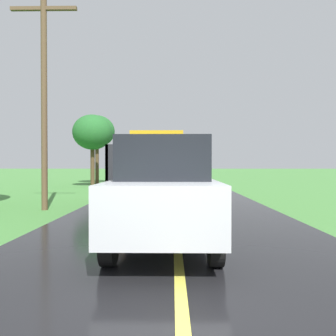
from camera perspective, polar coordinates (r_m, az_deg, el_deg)
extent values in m
cube|color=#2D2D30|center=(10.95, -2.46, -3.85)|extent=(0.90, 5.51, 0.24)
cube|color=brown|center=(10.94, -2.46, -2.80)|extent=(2.30, 5.80, 0.20)
cube|color=gold|center=(12.87, -1.97, 2.41)|extent=(2.10, 1.90, 1.90)
cube|color=black|center=(13.83, -1.78, 3.67)|extent=(1.78, 0.02, 0.76)
cube|color=#232328|center=(10.07, -9.10, 0.58)|extent=(0.08, 3.85, 1.10)
cube|color=#232328|center=(9.93, 3.62, 0.59)|extent=(0.08, 3.85, 1.10)
cube|color=#232328|center=(8.06, -3.63, 0.55)|extent=(2.30, 0.08, 1.10)
cube|color=#232328|center=(11.82, -2.21, 0.61)|extent=(2.30, 0.08, 1.10)
cylinder|color=black|center=(12.84, -6.69, -3.62)|extent=(0.28, 1.00, 1.00)
cylinder|color=black|center=(12.74, 2.73, -3.65)|extent=(0.28, 1.00, 1.00)
cylinder|color=black|center=(9.50, -9.38, -5.17)|extent=(0.28, 1.00, 1.00)
cylinder|color=black|center=(9.36, 3.43, -5.24)|extent=(0.28, 1.00, 1.00)
ellipsoid|color=gold|center=(11.53, -2.03, -1.42)|extent=(0.43, 0.42, 0.49)
ellipsoid|color=#AEC124|center=(9.53, -4.08, 0.43)|extent=(0.49, 0.54, 0.37)
ellipsoid|color=#A4CF1E|center=(8.76, -5.88, 2.13)|extent=(0.40, 0.49, 0.45)
ellipsoid|color=#B5CE2B|center=(8.61, -4.99, 0.05)|extent=(0.43, 0.51, 0.48)
ellipsoid|color=#9EC81E|center=(9.51, 0.08, 0.49)|extent=(0.55, 0.68, 0.39)
ellipsoid|color=gold|center=(8.64, -2.07, -2.12)|extent=(0.43, 0.43, 0.42)
ellipsoid|color=#A4BB1D|center=(10.79, -2.03, 0.25)|extent=(0.56, 0.59, 0.48)
ellipsoid|color=#B4C233|center=(9.44, -7.14, -1.61)|extent=(0.46, 0.51, 0.42)
ellipsoid|color=#B5C31E|center=(9.40, -4.22, 2.06)|extent=(0.58, 0.63, 0.42)
ellipsoid|color=#ADBB2B|center=(9.03, -8.02, -1.61)|extent=(0.51, 0.56, 0.44)
ellipsoid|color=#AFBD33|center=(10.09, -5.28, -1.56)|extent=(0.57, 0.52, 0.46)
ellipsoid|color=#A7D02A|center=(10.14, -1.59, 2.24)|extent=(0.55, 0.66, 0.45)
ellipsoid|color=#A9CE24|center=(9.72, -5.85, 2.06)|extent=(0.41, 0.47, 0.52)
cylinder|color=brown|center=(11.30, -22.17, 11.07)|extent=(0.20, 0.20, 7.19)
cube|color=brown|center=(12.28, -22.25, 25.89)|extent=(2.24, 0.12, 0.12)
cylinder|color=#4C3823|center=(24.76, -13.14, 0.66)|extent=(0.28, 0.28, 3.05)
ellipsoid|color=#236028|center=(24.90, -13.15, 6.73)|extent=(2.77, 2.77, 2.50)
cylinder|color=#4C3823|center=(21.16, -13.94, 0.10)|extent=(0.28, 0.28, 2.65)
ellipsoid|color=#236028|center=(21.27, -13.96, 6.52)|extent=(2.62, 2.62, 2.36)
cube|color=#B7BABF|center=(5.70, -0.69, -5.91)|extent=(1.70, 4.10, 0.80)
cube|color=black|center=(5.46, -0.75, 1.68)|extent=(1.44, 2.05, 0.70)
cylinder|color=black|center=(7.09, -6.73, -8.66)|extent=(0.20, 0.64, 0.64)
cylinder|color=black|center=(7.05, 5.92, -8.70)|extent=(0.20, 0.64, 0.64)
cylinder|color=black|center=(4.63, -10.98, -13.74)|extent=(0.20, 0.64, 0.64)
cylinder|color=black|center=(4.58, 8.84, -13.89)|extent=(0.20, 0.64, 0.64)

